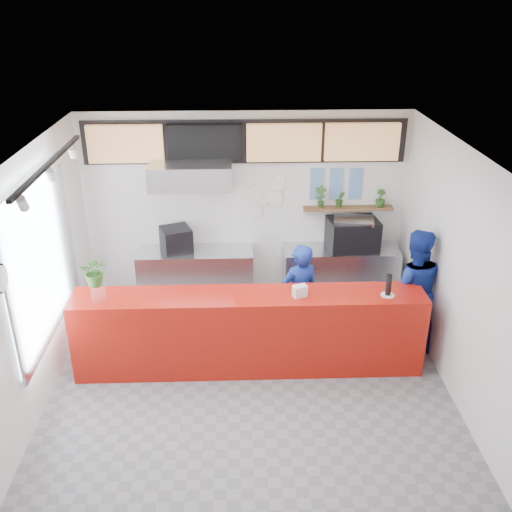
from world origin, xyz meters
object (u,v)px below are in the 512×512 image
(staff_right, at_px, (412,290))
(pepper_mill, at_px, (389,285))
(espresso_machine, at_px, (353,234))
(staff_center, at_px, (299,296))
(panini_oven, at_px, (176,240))
(service_counter, at_px, (249,332))

(staff_right, relative_size, pepper_mill, 6.40)
(espresso_machine, distance_m, staff_center, 1.64)
(panini_oven, distance_m, staff_right, 3.59)
(service_counter, bearing_deg, pepper_mill, -2.58)
(panini_oven, bearing_deg, staff_center, -56.62)
(service_counter, bearing_deg, espresso_machine, 47.38)
(staff_right, bearing_deg, service_counter, 20.50)
(service_counter, bearing_deg, staff_right, 11.38)
(staff_center, height_order, pepper_mill, staff_center)
(panini_oven, relative_size, staff_center, 0.28)
(pepper_mill, bearing_deg, staff_right, 47.15)
(panini_oven, height_order, espresso_machine, espresso_machine)
(panini_oven, xyz_separation_m, staff_right, (3.32, -1.35, -0.21))
(staff_center, bearing_deg, pepper_mill, 128.47)
(service_counter, height_order, espresso_machine, espresso_machine)
(service_counter, relative_size, staff_center, 2.91)
(service_counter, xyz_separation_m, staff_right, (2.24, 0.45, 0.33))
(staff_right, bearing_deg, espresso_machine, -57.58)
(service_counter, distance_m, staff_center, 0.90)
(panini_oven, bearing_deg, pepper_mill, -54.49)
(panini_oven, height_order, pepper_mill, pepper_mill)
(staff_center, distance_m, staff_right, 1.54)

